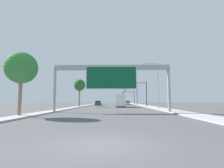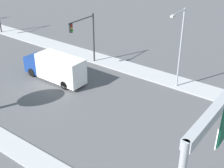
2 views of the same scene
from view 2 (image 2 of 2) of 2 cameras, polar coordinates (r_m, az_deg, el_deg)
truck_box_primary at (r=36.33m, az=-10.20°, el=2.96°), size 2.31×8.15×3.19m
traffic_light_near_intersection at (r=38.84m, az=-4.72°, el=9.34°), size 4.46×0.32×6.50m
street_lamp_right at (r=33.30m, az=12.25°, el=7.26°), size 2.95×0.28×8.90m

